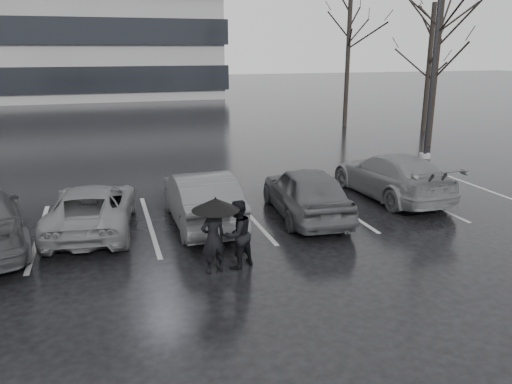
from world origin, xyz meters
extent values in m
plane|color=black|center=(0.00, 0.00, 0.00)|extent=(160.00, 160.00, 0.00)
imported|color=black|center=(2.10, 1.86, 0.72)|extent=(2.07, 4.38, 1.45)
imported|color=#2C2C2E|center=(-0.83, 2.15, 0.72)|extent=(1.56, 4.40, 1.45)
imported|color=#4A4A4C|center=(-3.64, 2.45, 0.61)|extent=(2.52, 4.60, 1.22)
imported|color=#4A4A4C|center=(5.45, 2.87, 0.70)|extent=(2.17, 4.92, 1.41)
imported|color=black|center=(-1.18, -0.98, 0.77)|extent=(0.65, 0.52, 1.55)
imported|color=black|center=(-0.62, -0.87, 0.76)|extent=(0.92, 0.85, 1.51)
cylinder|color=black|center=(-1.13, -1.05, 0.72)|extent=(0.02, 0.02, 1.45)
cone|color=black|center=(-1.13, -1.05, 1.54)|extent=(0.99, 0.99, 0.25)
sphere|color=black|center=(-1.13, -1.05, 1.66)|extent=(0.05, 0.05, 0.05)
cylinder|color=gray|center=(10.11, 7.61, 0.09)|extent=(0.47, 0.47, 0.19)
cylinder|color=black|center=(10.11, 7.61, 4.26)|extent=(0.15, 0.15, 8.52)
cube|color=#9D9EA0|center=(-5.00, 2.50, 0.00)|extent=(0.12, 5.00, 0.00)
cube|color=#9D9EA0|center=(-2.20, 2.50, 0.00)|extent=(0.12, 5.00, 0.00)
cube|color=#9D9EA0|center=(0.60, 2.50, 0.00)|extent=(0.12, 5.00, 0.00)
cube|color=#9D9EA0|center=(3.40, 2.50, 0.00)|extent=(0.12, 5.00, 0.00)
cube|color=#9D9EA0|center=(6.20, 2.50, 0.00)|extent=(0.12, 5.00, 0.00)
cube|color=#9D9EA0|center=(9.00, 2.50, 0.00)|extent=(0.12, 5.00, 0.00)
cylinder|color=black|center=(12.00, 10.00, 4.00)|extent=(0.26, 0.26, 8.00)
cylinder|color=black|center=(14.50, 14.00, 3.50)|extent=(0.26, 0.26, 7.00)
cylinder|color=black|center=(11.00, 17.00, 4.25)|extent=(0.26, 0.26, 8.50)
camera|label=1|loc=(-3.20, -10.57, 4.60)|focal=35.00mm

